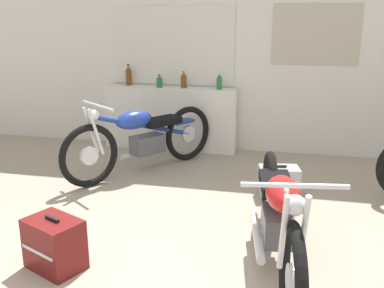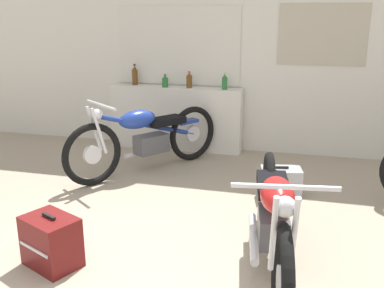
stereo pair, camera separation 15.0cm
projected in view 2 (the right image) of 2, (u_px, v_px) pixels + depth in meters
name	position (u px, v px, depth m)	size (l,w,h in m)	color
wall_back	(227.00, 50.00, 6.16)	(10.00, 0.07, 2.80)	silver
sill_counter	(176.00, 118.00, 6.43)	(1.89, 0.28, 0.90)	silver
bottle_leftmost	(135.00, 76.00, 6.46)	(0.08, 0.08, 0.30)	#5B3814
bottle_left_center	(165.00, 82.00, 6.27)	(0.09, 0.09, 0.18)	#23662D
bottle_center	(189.00, 80.00, 6.22)	(0.08, 0.08, 0.23)	#5B3814
bottle_right_center	(225.00, 82.00, 6.08)	(0.07, 0.07, 0.22)	#23662D
motorcycle_blue	(146.00, 137.00, 5.48)	(1.36, 1.80, 0.93)	black
motorcycle_red	(274.00, 219.00, 3.31)	(0.65, 2.11, 0.94)	black
hard_case_darkred	(51.00, 242.00, 3.48)	(0.51, 0.45, 0.43)	maroon
hard_case_silver	(281.00, 182.00, 4.80)	(0.46, 0.34, 0.34)	#9E9EA3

